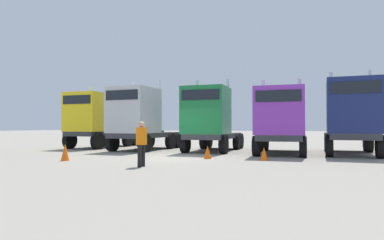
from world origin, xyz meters
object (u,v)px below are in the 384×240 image
Objects in this scene: semi_truck_purple at (280,120)px; semi_truck_navy at (352,117)px; semi_truck_yellow at (94,119)px; visitor_in_hivis at (141,141)px; semi_truck_silver at (138,118)px; traffic_cone_near at (65,152)px; traffic_cone_mid at (264,154)px; semi_truck_green at (209,119)px; traffic_cone_far at (208,152)px.

semi_truck_navy reaches higher than semi_truck_purple.
semi_truck_yellow is 11.91m from visitor_in_hivis.
semi_truck_silver reaches higher than traffic_cone_near.
semi_truck_yellow reaches higher than traffic_cone_near.
semi_truck_silver is at bearing 159.23° from traffic_cone_mid.
semi_truck_purple is at bearing 38.75° from traffic_cone_near.
semi_truck_yellow is 4.19m from semi_truck_silver.
semi_truck_green is 10.18× the size of traffic_cone_far.
visitor_in_hivis is 2.77× the size of traffic_cone_far.
semi_truck_yellow reaches higher than visitor_in_hivis.
traffic_cone_near is 6.25m from traffic_cone_far.
semi_truck_navy is (7.51, 0.36, 0.08)m from semi_truck_green.
semi_truck_silver is at bearing 149.63° from traffic_cone_far.
semi_truck_purple is 0.96× the size of semi_truck_navy.
semi_truck_silver is 8.95m from traffic_cone_mid.
traffic_cone_far is at bearing -175.11° from traffic_cone_mid.
semi_truck_green is 4.44m from traffic_cone_far.
semi_truck_green is 3.68× the size of visitor_in_hivis.
semi_truck_silver reaches higher than visitor_in_hivis.
semi_truck_silver is 10.16× the size of traffic_cone_mid.
semi_truck_silver is at bearing 74.04° from semi_truck_yellow.
semi_truck_silver is 9.58× the size of traffic_cone_far.
visitor_in_hivis is (0.09, -7.80, -0.94)m from semi_truck_green.
traffic_cone_mid is at bearing 42.26° from semi_truck_green.
semi_truck_yellow is at bearing -96.42° from semi_truck_green.
semi_truck_silver is 6.70m from traffic_cone_near.
traffic_cone_mid is at bearing 23.12° from traffic_cone_near.
semi_truck_silver is at bearing 92.60° from traffic_cone_near.
semi_truck_navy reaches higher than traffic_cone_near.
semi_truck_purple is at bearing 79.24° from semi_truck_green.
semi_truck_green reaches higher than traffic_cone_mid.
traffic_cone_mid is at bearing -43.69° from semi_truck_navy.
traffic_cone_far is at bearing 30.42° from traffic_cone_near.
visitor_in_hivis is (8.55, -8.23, -0.99)m from semi_truck_yellow.
semi_truck_purple is at bearing 90.50° from semi_truck_silver.
semi_truck_purple is (12.55, -0.95, -0.14)m from semi_truck_yellow.
traffic_cone_far is (-6.23, -4.29, -1.68)m from semi_truck_navy.
visitor_in_hivis is (4.49, -7.20, -1.04)m from semi_truck_silver.
traffic_cone_near is at bearing 28.39° from semi_truck_yellow.
semi_truck_silver is 11.95m from semi_truck_navy.
traffic_cone_near is at bearing -58.79° from semi_truck_navy.
semi_truck_purple is 3.55m from traffic_cone_mid.
visitor_in_hivis is 4.29m from traffic_cone_near.
semi_truck_green is at bearing -101.83° from semi_truck_purple.
semi_truck_navy is 7.75m from traffic_cone_far.
semi_truck_green is 8.34m from traffic_cone_near.
semi_truck_purple is 3.54m from semi_truck_navy.
semi_truck_green is at bearing 84.65° from visitor_in_hivis.
traffic_cone_far is at bearing 14.62° from semi_truck_green.
semi_truck_green is 8.19× the size of traffic_cone_near.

